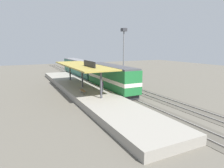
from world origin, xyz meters
TOP-DOWN VIEW (x-y plane):
  - ground_plane at (2.00, 0.00)m, footprint 120.00×120.00m
  - track_near at (0.00, 0.00)m, footprint 3.20×110.00m
  - track_far at (4.60, 0.00)m, footprint 3.20×110.00m
  - platform at (-4.60, 0.00)m, footprint 6.00×44.00m
  - station_canopy at (-4.60, -0.09)m, footprint 5.20×18.00m
  - platform_bench at (-6.00, -4.43)m, footprint 0.44×1.70m
  - locomotive at (0.00, -1.56)m, footprint 2.93×14.43m
  - passenger_carriage_single at (0.00, 16.44)m, footprint 2.90×20.00m
  - freight_car at (4.60, 8.94)m, footprint 2.80×12.00m
  - light_mast at (7.80, 7.75)m, footprint 1.10×1.10m
  - person_waiting at (-2.78, -4.18)m, footprint 0.34×0.34m

SIDE VIEW (x-z plane):
  - ground_plane at x=2.00m, z-range 0.00..0.00m
  - track_near at x=0.00m, z-range -0.05..0.11m
  - track_far at x=4.60m, z-range -0.05..0.11m
  - platform at x=-4.60m, z-range 0.00..0.90m
  - platform_bench at x=-6.00m, z-range 1.09..1.59m
  - person_waiting at x=-2.78m, z-range 1.00..2.71m
  - freight_car at x=4.60m, z-range 0.20..3.74m
  - passenger_carriage_single at x=0.00m, z-range 0.19..4.43m
  - locomotive at x=0.00m, z-range 0.19..4.63m
  - station_canopy at x=-4.60m, z-range 2.18..6.88m
  - light_mast at x=7.80m, z-range 2.55..14.25m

